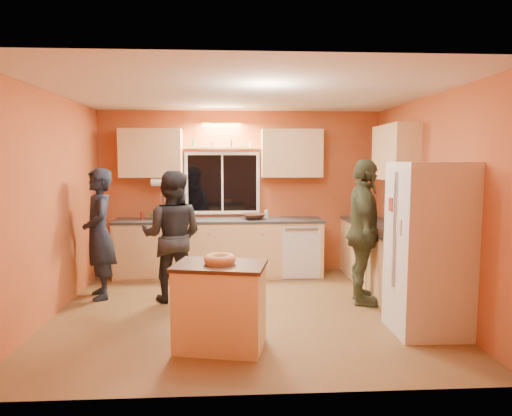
{
  "coord_description": "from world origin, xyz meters",
  "views": [
    {
      "loc": [
        -0.18,
        -5.37,
        1.82
      ],
      "look_at": [
        0.15,
        0.4,
        1.21
      ],
      "focal_mm": 32.0,
      "sensor_mm": 36.0,
      "label": 1
    }
  ],
  "objects": [
    {
      "name": "room_shell",
      "position": [
        0.12,
        0.41,
        1.62
      ],
      "size": [
        4.54,
        4.04,
        2.61
      ],
      "color": "#C16131",
      "rests_on": "ground"
    },
    {
      "name": "utensil_crock",
      "position": [
        -1.22,
        1.73,
        0.99
      ],
      "size": [
        0.14,
        0.14,
        0.17
      ],
      "primitive_type": "cylinder",
      "color": "beige",
      "rests_on": "back_counter"
    },
    {
      "name": "back_counter",
      "position": [
        0.01,
        1.7,
        0.45
      ],
      "size": [
        4.23,
        0.62,
        0.9
      ],
      "color": "#DAAF72",
      "rests_on": "ground"
    },
    {
      "name": "mixing_bowl",
      "position": [
        0.19,
        1.67,
        0.94
      ],
      "size": [
        0.43,
        0.43,
        0.09
      ],
      "primitive_type": "imported",
      "rotation": [
        0.0,
        0.0,
        0.28
      ],
      "color": "black",
      "rests_on": "back_counter"
    },
    {
      "name": "right_counter",
      "position": [
        1.95,
        0.5,
        0.45
      ],
      "size": [
        0.62,
        1.84,
        0.9
      ],
      "color": "#DAAF72",
      "rests_on": "ground"
    },
    {
      "name": "red_box",
      "position": [
        1.97,
        0.37,
        0.94
      ],
      "size": [
        0.18,
        0.14,
        0.07
      ],
      "primitive_type": "cube",
      "rotation": [
        0.0,
        0.0,
        -0.15
      ],
      "color": "maroon",
      "rests_on": "right_counter"
    },
    {
      "name": "bundt_pastry",
      "position": [
        -0.28,
        -1.08,
        0.88
      ],
      "size": [
        0.31,
        0.31,
        0.09
      ],
      "primitive_type": "torus",
      "color": "tan",
      "rests_on": "island"
    },
    {
      "name": "potted_plant",
      "position": [
        1.93,
        -0.3,
        1.07
      ],
      "size": [
        0.35,
        0.32,
        0.33
      ],
      "primitive_type": "imported",
      "rotation": [
        0.0,
        0.0,
        -0.21
      ],
      "color": "gray",
      "rests_on": "right_counter"
    },
    {
      "name": "person_center",
      "position": [
        -0.93,
        0.49,
        0.84
      ],
      "size": [
        0.89,
        0.74,
        1.69
      ],
      "primitive_type": "imported",
      "rotation": [
        0.0,
        0.0,
        3.01
      ],
      "color": "black",
      "rests_on": "ground"
    },
    {
      "name": "person_right",
      "position": [
        1.5,
        0.22,
        0.92
      ],
      "size": [
        0.64,
        1.14,
        1.84
      ],
      "primitive_type": "imported",
      "rotation": [
        0.0,
        0.0,
        1.38
      ],
      "color": "#383E27",
      "rests_on": "ground"
    },
    {
      "name": "ground",
      "position": [
        0.0,
        0.0,
        0.0
      ],
      "size": [
        4.5,
        4.5,
        0.0
      ],
      "primitive_type": "plane",
      "color": "brown",
      "rests_on": "ground"
    },
    {
      "name": "person_left",
      "position": [
        -1.9,
        0.65,
        0.86
      ],
      "size": [
        0.61,
        0.73,
        1.71
      ],
      "primitive_type": "imported",
      "rotation": [
        0.0,
        0.0,
        -1.19
      ],
      "color": "black",
      "rests_on": "ground"
    },
    {
      "name": "refrigerator",
      "position": [
        1.89,
        -0.8,
        0.9
      ],
      "size": [
        0.72,
        0.7,
        1.8
      ],
      "primitive_type": "cube",
      "color": "silver",
      "rests_on": "ground"
    },
    {
      "name": "island",
      "position": [
        -0.28,
        -1.08,
        0.42
      ],
      "size": [
        0.96,
        0.75,
        0.83
      ],
      "rotation": [
        0.0,
        0.0,
        -0.21
      ],
      "color": "#DAAF72",
      "rests_on": "ground"
    }
  ]
}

